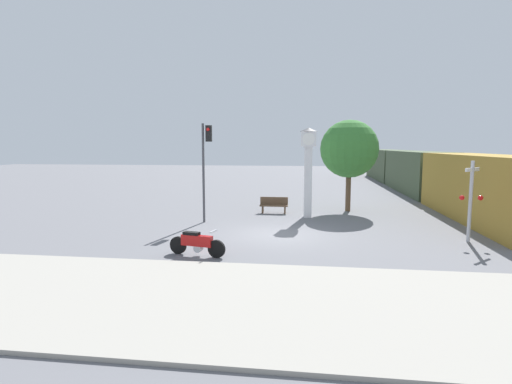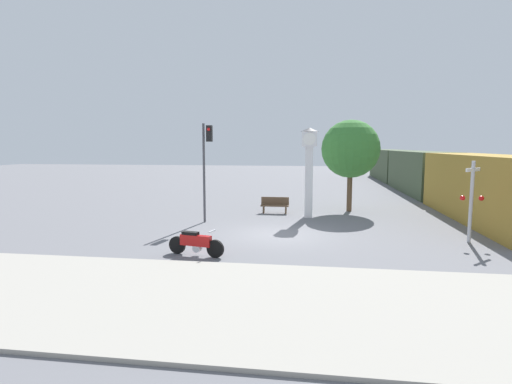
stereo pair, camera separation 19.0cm
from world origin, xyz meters
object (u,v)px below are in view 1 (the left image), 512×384
object	(u,v)px
clock_tower	(308,159)
freight_train	(417,172)
traffic_light	(206,156)
bench	(274,205)
motorcycle	(197,243)
railroad_crossing_signal	(471,198)
street_tree	(349,149)

from	to	relation	value
clock_tower	freight_train	size ratio (longest dim) A/B	0.13
traffic_light	bench	distance (m)	5.33
motorcycle	railroad_crossing_signal	size ratio (longest dim) A/B	0.65
freight_train	street_tree	distance (m)	12.69
motorcycle	bench	world-z (taller)	motorcycle
bench	clock_tower	bearing A→B (deg)	-28.96
motorcycle	bench	distance (m)	9.50
traffic_light	railroad_crossing_signal	bearing A→B (deg)	-13.04
motorcycle	railroad_crossing_signal	xyz separation A→B (m)	(10.29, 3.43, 1.34)
freight_train	traffic_light	xyz separation A→B (m)	(-14.02, -15.15, 1.67)
freight_train	street_tree	size ratio (longest dim) A/B	7.13
motorcycle	traffic_light	distance (m)	6.87
motorcycle	street_tree	bearing A→B (deg)	72.24
motorcycle	clock_tower	size ratio (longest dim) A/B	0.44
traffic_light	bench	world-z (taller)	traffic_light
motorcycle	freight_train	distance (m)	24.84
motorcycle	traffic_light	world-z (taller)	traffic_light
motorcycle	street_tree	size ratio (longest dim) A/B	0.40
motorcycle	freight_train	bearing A→B (deg)	71.52
bench	traffic_light	bearing A→B (deg)	-134.37
street_tree	clock_tower	bearing A→B (deg)	-135.05
traffic_light	street_tree	xyz separation A→B (m)	(7.43, 4.50, 0.29)
clock_tower	freight_train	world-z (taller)	clock_tower
railroad_crossing_signal	traffic_light	bearing A→B (deg)	166.96
railroad_crossing_signal	clock_tower	bearing A→B (deg)	143.30
railroad_crossing_signal	street_tree	distance (m)	8.46
motorcycle	freight_train	world-z (taller)	freight_train
motorcycle	bench	size ratio (longest dim) A/B	1.33
railroad_crossing_signal	motorcycle	bearing A→B (deg)	-161.56
freight_train	bench	world-z (taller)	freight_train
clock_tower	bench	xyz separation A→B (m)	(-1.93, 1.07, -2.66)
clock_tower	railroad_crossing_signal	distance (m)	8.16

